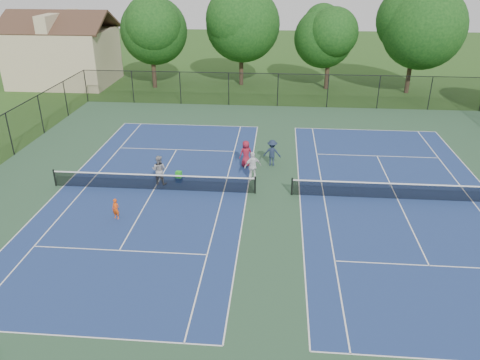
# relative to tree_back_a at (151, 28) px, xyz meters

# --- Properties ---
(ground) EXTENTS (140.00, 140.00, 0.00)m
(ground) POSITION_rel_tree_back_a_xyz_m (13.00, -24.00, -6.04)
(ground) COLOR #234716
(ground) RESTS_ON ground
(court_pad) EXTENTS (36.00, 36.00, 0.01)m
(court_pad) POSITION_rel_tree_back_a_xyz_m (13.00, -24.00, -6.03)
(court_pad) COLOR #2C4F33
(court_pad) RESTS_ON ground
(tennis_court_left) EXTENTS (12.00, 23.83, 1.07)m
(tennis_court_left) POSITION_rel_tree_back_a_xyz_m (6.00, -24.00, -5.94)
(tennis_court_left) COLOR navy
(tennis_court_left) RESTS_ON ground
(tennis_court_right) EXTENTS (12.00, 23.83, 1.07)m
(tennis_court_right) POSITION_rel_tree_back_a_xyz_m (20.00, -24.00, -5.94)
(tennis_court_right) COLOR navy
(tennis_court_right) RESTS_ON ground
(perimeter_fence) EXTENTS (36.08, 36.08, 3.02)m
(perimeter_fence) POSITION_rel_tree_back_a_xyz_m (13.00, -24.00, -4.44)
(perimeter_fence) COLOR black
(perimeter_fence) RESTS_ON ground
(tree_back_a) EXTENTS (6.80, 6.80, 9.15)m
(tree_back_a) POSITION_rel_tree_back_a_xyz_m (0.00, 0.00, 0.00)
(tree_back_a) COLOR #2D2116
(tree_back_a) RESTS_ON ground
(tree_back_b) EXTENTS (7.60, 7.60, 10.03)m
(tree_back_b) POSITION_rel_tree_back_a_xyz_m (9.00, 2.00, 0.56)
(tree_back_b) COLOR #2D2116
(tree_back_b) RESTS_ON ground
(tree_back_c) EXTENTS (6.00, 6.00, 8.40)m
(tree_back_c) POSITION_rel_tree_back_a_xyz_m (18.00, 1.00, -0.56)
(tree_back_c) COLOR #2D2116
(tree_back_c) RESTS_ON ground
(tree_back_d) EXTENTS (7.80, 7.80, 10.37)m
(tree_back_d) POSITION_rel_tree_back_a_xyz_m (26.00, 0.00, 0.79)
(tree_back_d) COLOR #2D2116
(tree_back_d) RESTS_ON ground
(clapboard_house) EXTENTS (10.80, 8.10, 7.65)m
(clapboard_house) POSITION_rel_tree_back_a_xyz_m (-10.00, 1.00, -2.95)
(clapboard_house) COLOR tan
(clapboard_house) RESTS_ON ground
(child_player) EXTENTS (0.47, 0.38, 1.13)m
(child_player) POSITION_rel_tree_back_a_xyz_m (4.92, -27.49, -5.48)
(child_player) COLOR #E0470E
(child_player) RESTS_ON ground
(instructor) EXTENTS (0.97, 0.81, 1.80)m
(instructor) POSITION_rel_tree_back_a_xyz_m (6.16, -23.15, -5.14)
(instructor) COLOR gray
(instructor) RESTS_ON ground
(bystander_a) EXTENTS (1.17, 0.86, 1.84)m
(bystander_a) POSITION_rel_tree_back_a_xyz_m (11.70, -22.18, -5.12)
(bystander_a) COLOR white
(bystander_a) RESTS_ON ground
(bystander_b) EXTENTS (1.20, 0.78, 1.76)m
(bystander_b) POSITION_rel_tree_back_a_xyz_m (12.82, -19.79, -5.16)
(bystander_b) COLOR #1B263C
(bystander_b) RESTS_ON ground
(bystander_c) EXTENTS (1.01, 0.89, 1.74)m
(bystander_c) POSITION_rel_tree_back_a_xyz_m (11.12, -20.06, -5.17)
(bystander_c) COLOR maroon
(bystander_c) RESTS_ON ground
(ball_crate) EXTENTS (0.38, 0.35, 0.31)m
(ball_crate) POSITION_rel_tree_back_a_xyz_m (7.27, -22.84, -5.89)
(ball_crate) COLOR navy
(ball_crate) RESTS_ON ground
(ball_hopper) EXTENTS (0.38, 0.33, 0.40)m
(ball_hopper) POSITION_rel_tree_back_a_xyz_m (7.27, -22.84, -5.53)
(ball_hopper) COLOR green
(ball_hopper) RESTS_ON ball_crate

